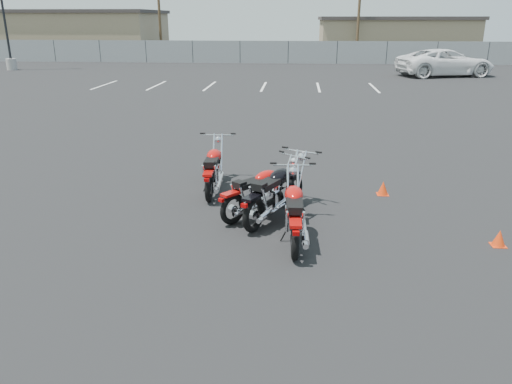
# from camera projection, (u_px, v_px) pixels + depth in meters

# --- Properties ---
(ground) EXTENTS (120.00, 120.00, 0.00)m
(ground) POSITION_uv_depth(u_px,v_px,m) (241.00, 239.00, 8.50)
(ground) COLOR black
(ground) RESTS_ON ground
(motorcycle_front_red) EXTENTS (0.83, 2.16, 1.05)m
(motorcycle_front_red) POSITION_uv_depth(u_px,v_px,m) (214.00, 169.00, 10.77)
(motorcycle_front_red) COLOR black
(motorcycle_front_red) RESTS_ON ground
(motorcycle_second_black) EXTENTS (1.41, 2.18, 1.10)m
(motorcycle_second_black) POSITION_uv_depth(u_px,v_px,m) (275.00, 193.00, 9.26)
(motorcycle_second_black) COLOR black
(motorcycle_second_black) RESTS_ON ground
(motorcycle_third_red) EXTENTS (1.63, 1.82, 1.01)m
(motorcycle_third_red) POSITION_uv_depth(u_px,v_px,m) (260.00, 191.00, 9.45)
(motorcycle_third_red) COLOR black
(motorcycle_third_red) RESTS_ON ground
(motorcycle_rear_red) EXTENTS (0.84, 2.18, 1.07)m
(motorcycle_rear_red) POSITION_uv_depth(u_px,v_px,m) (294.00, 213.00, 8.35)
(motorcycle_rear_red) COLOR black
(motorcycle_rear_red) RESTS_ON ground
(training_cone_near) EXTENTS (0.24, 0.24, 0.29)m
(training_cone_near) POSITION_uv_depth(u_px,v_px,m) (383.00, 188.00, 10.61)
(training_cone_near) COLOR red
(training_cone_near) RESTS_ON ground
(training_cone_far) EXTENTS (0.23, 0.23, 0.28)m
(training_cone_far) POSITION_uv_depth(u_px,v_px,m) (499.00, 238.00, 8.22)
(training_cone_far) COLOR red
(training_cone_far) RESTS_ON ground
(light_pole_west) EXTENTS (0.80, 0.70, 11.46)m
(light_pole_west) POSITION_uv_depth(u_px,v_px,m) (5.00, 25.00, 35.20)
(light_pole_west) COLOR #9B9792
(light_pole_west) RESTS_ON ground
(chainlink_fence) EXTENTS (80.06, 0.06, 1.80)m
(chainlink_fence) POSITION_uv_depth(u_px,v_px,m) (288.00, 52.00, 41.13)
(chainlink_fence) COLOR gray
(chainlink_fence) RESTS_ON ground
(tan_building_west) EXTENTS (18.40, 10.40, 4.30)m
(tan_building_west) POSITION_uv_depth(u_px,v_px,m) (66.00, 33.00, 49.03)
(tan_building_west) COLOR #8F7C5C
(tan_building_west) RESTS_ON ground
(tan_building_east) EXTENTS (14.40, 9.40, 3.70)m
(tan_building_east) POSITION_uv_depth(u_px,v_px,m) (393.00, 37.00, 48.50)
(tan_building_east) COLOR #8F7C5C
(tan_building_east) RESTS_ON ground
(utility_pole_b) EXTENTS (1.80, 0.24, 9.00)m
(utility_pole_b) POSITION_uv_depth(u_px,v_px,m) (159.00, 5.00, 45.53)
(utility_pole_b) COLOR #463320
(utility_pole_b) RESTS_ON ground
(utility_pole_c) EXTENTS (1.80, 0.24, 9.00)m
(utility_pole_c) POSITION_uv_depth(u_px,v_px,m) (359.00, 4.00, 43.18)
(utility_pole_c) COLOR #463320
(utility_pole_c) RESTS_ON ground
(parking_line_stripes) EXTENTS (15.12, 4.00, 0.01)m
(parking_line_stripes) POSITION_uv_depth(u_px,v_px,m) (236.00, 86.00, 27.51)
(parking_line_stripes) COLOR silver
(parking_line_stripes) RESTS_ON ground
(white_van) EXTENTS (4.56, 7.57, 2.69)m
(white_van) POSITION_uv_depth(u_px,v_px,m) (446.00, 55.00, 31.96)
(white_van) COLOR white
(white_van) RESTS_ON ground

